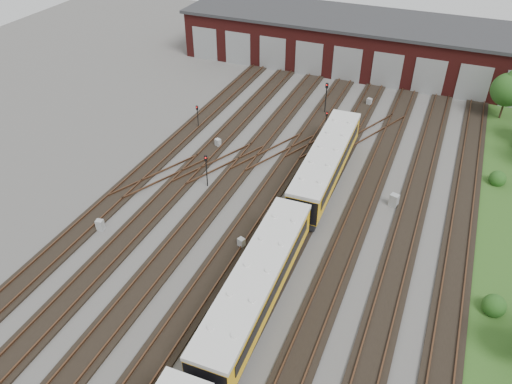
% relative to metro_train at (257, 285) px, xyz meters
% --- Properties ---
extents(ground, '(120.00, 120.00, 0.00)m').
position_rel_metro_train_xyz_m(ground, '(-2.00, 4.79, -1.95)').
color(ground, '#484642').
rests_on(ground, ground).
extents(track_network, '(30.40, 70.00, 0.33)m').
position_rel_metro_train_xyz_m(track_network, '(-2.17, 5.38, -1.84)').
color(track_network, black).
rests_on(track_network, ground).
extents(maintenance_shed, '(51.00, 12.50, 6.35)m').
position_rel_metro_train_xyz_m(maintenance_shed, '(-2.01, 44.76, 1.26)').
color(maintenance_shed, '#4E1513').
rests_on(maintenance_shed, ground).
extents(metro_train, '(3.16, 47.35, 3.16)m').
position_rel_metro_train_xyz_m(metro_train, '(0.00, 0.00, 0.00)').
color(metro_train, black).
rests_on(metro_train, ground).
extents(signal_mast_0, '(0.23, 0.22, 2.64)m').
position_rel_metro_train_xyz_m(signal_mast_0, '(-15.39, 20.48, -0.24)').
color(signal_mast_0, black).
rests_on(signal_mast_0, ground).
extents(signal_mast_1, '(0.30, 0.29, 3.18)m').
position_rel_metro_train_xyz_m(signal_mast_1, '(-9.53, 11.23, 0.09)').
color(signal_mast_1, black).
rests_on(signal_mast_1, ground).
extents(signal_mast_2, '(0.30, 0.28, 3.65)m').
position_rel_metro_train_xyz_m(signal_mast_2, '(-3.86, 29.11, 0.38)').
color(signal_mast_2, black).
rests_on(signal_mast_2, ground).
extents(signal_mast_3, '(0.25, 0.24, 2.56)m').
position_rel_metro_train_xyz_m(signal_mast_3, '(-2.47, 24.56, -0.30)').
color(signal_mast_3, black).
rests_on(signal_mast_3, ground).
extents(relay_cabinet_0, '(0.64, 0.57, 0.94)m').
position_rel_metro_train_xyz_m(relay_cabinet_0, '(-14.60, 2.46, -1.48)').
color(relay_cabinet_0, '#9DA1A2').
rests_on(relay_cabinet_0, ground).
extents(relay_cabinet_1, '(0.66, 0.61, 0.90)m').
position_rel_metro_train_xyz_m(relay_cabinet_1, '(-11.69, 17.76, -1.50)').
color(relay_cabinet_1, '#9DA1A2').
rests_on(relay_cabinet_1, ground).
extents(relay_cabinet_2, '(0.63, 0.58, 0.85)m').
position_rel_metro_train_xyz_m(relay_cabinet_2, '(-3.35, 4.92, -1.52)').
color(relay_cabinet_2, '#9DA1A2').
rests_on(relay_cabinet_2, ground).
extents(relay_cabinet_3, '(0.62, 0.56, 0.88)m').
position_rel_metro_train_xyz_m(relay_cabinet_3, '(0.33, 33.08, -1.51)').
color(relay_cabinet_3, '#9DA1A2').
rests_on(relay_cabinet_3, ground).
extents(relay_cabinet_4, '(0.83, 0.75, 1.15)m').
position_rel_metro_train_xyz_m(relay_cabinet_4, '(6.44, 14.72, -1.38)').
color(relay_cabinet_4, '#9DA1A2').
rests_on(relay_cabinet_4, ground).
extents(tree_0, '(3.61, 3.61, 5.98)m').
position_rel_metro_train_xyz_m(tree_0, '(14.45, 35.54, 1.90)').
color(tree_0, '#2F1F15').
rests_on(tree_0, ground).
extents(bush_0, '(1.57, 1.57, 1.57)m').
position_rel_metro_train_xyz_m(bush_0, '(14.61, 5.59, -1.16)').
color(bush_0, '#1B4112').
rests_on(bush_0, ground).
extents(bush_1, '(1.50, 1.50, 1.50)m').
position_rel_metro_train_xyz_m(bush_1, '(14.46, 21.68, -1.20)').
color(bush_1, '#1B4112').
rests_on(bush_1, ground).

